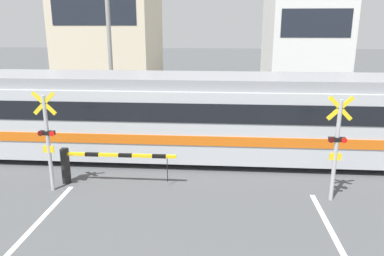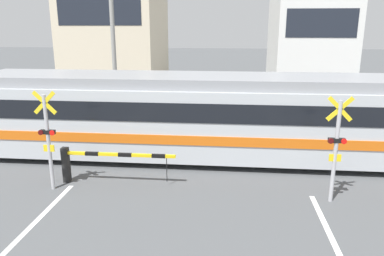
% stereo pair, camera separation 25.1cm
% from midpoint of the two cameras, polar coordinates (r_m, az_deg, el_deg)
% --- Properties ---
extents(rail_track_near, '(50.00, 0.10, 0.08)m').
position_cam_midpoint_polar(rail_track_near, '(13.34, -0.17, -5.24)').
color(rail_track_near, gray).
rests_on(rail_track_near, ground_plane).
extents(rail_track_far, '(50.00, 0.10, 0.08)m').
position_cam_midpoint_polar(rail_track_far, '(14.69, 0.29, -3.28)').
color(rail_track_far, gray).
rests_on(rail_track_far, ground_plane).
extents(commuter_train, '(19.19, 3.03, 3.04)m').
position_cam_midpoint_polar(commuter_train, '(13.53, 6.62, 2.00)').
color(commuter_train, '#B7BCC1').
rests_on(commuter_train, ground_plane).
extents(crossing_barrier_near, '(3.54, 0.20, 1.12)m').
position_cam_midpoint_polar(crossing_barrier_near, '(11.87, -15.53, -4.85)').
color(crossing_barrier_near, black).
rests_on(crossing_barrier_near, ground_plane).
extents(crossing_barrier_far, '(3.54, 0.20, 1.12)m').
position_cam_midpoint_polar(crossing_barrier_far, '(17.03, 10.98, 1.55)').
color(crossing_barrier_far, black).
rests_on(crossing_barrier_far, ground_plane).
extents(crossing_signal_left, '(0.68, 0.15, 2.97)m').
position_cam_midpoint_polar(crossing_signal_left, '(11.53, -21.72, -1.36)').
color(crossing_signal_left, '#B2B2B7').
rests_on(crossing_signal_left, ground_plane).
extents(crossing_signal_right, '(0.68, 0.15, 2.97)m').
position_cam_midpoint_polar(crossing_signal_right, '(10.78, 20.54, -2.35)').
color(crossing_signal_right, '#B2B2B7').
rests_on(crossing_signal_right, ground_plane).
extents(pedestrian, '(0.38, 0.22, 1.65)m').
position_cam_midpoint_polar(pedestrian, '(20.69, 4.86, 4.76)').
color(pedestrian, '#33384C').
rests_on(pedestrian, ground_plane).
extents(building_left_of_street, '(6.77, 7.39, 10.52)m').
position_cam_midpoint_polar(building_left_of_street, '(30.00, -12.62, 16.02)').
color(building_left_of_street, beige).
rests_on(building_left_of_street, ground_plane).
extents(building_right_of_street, '(5.24, 7.39, 8.86)m').
position_cam_midpoint_polar(building_right_of_street, '(29.31, 16.41, 14.18)').
color(building_right_of_street, white).
rests_on(building_right_of_street, ground_plane).
extents(utility_pole_streetside, '(0.22, 0.22, 8.34)m').
position_cam_midpoint_polar(utility_pole_streetside, '(19.82, -12.88, 13.37)').
color(utility_pole_streetside, gray).
rests_on(utility_pole_streetside, ground_plane).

